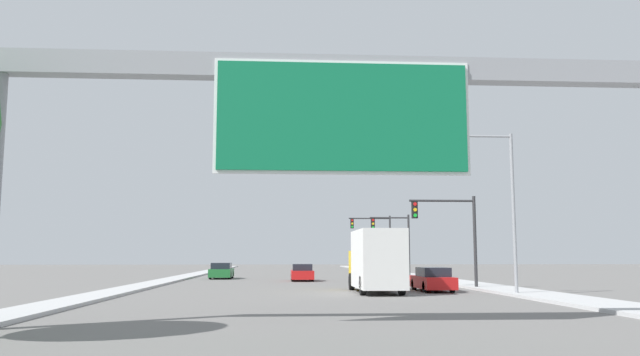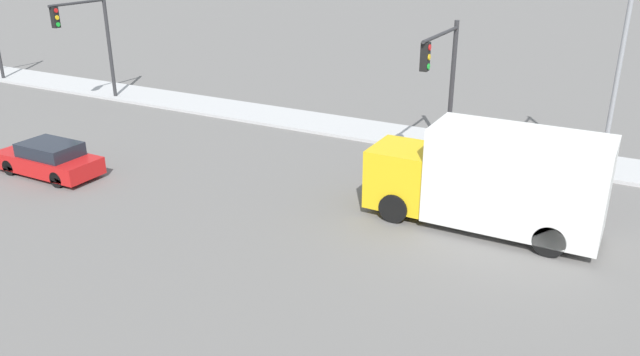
{
  "view_description": "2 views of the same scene",
  "coord_description": "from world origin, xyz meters",
  "px_view_note": "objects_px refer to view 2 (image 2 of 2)",
  "views": [
    {
      "loc": [
        -1.8,
        -0.06,
        2.02
      ],
      "look_at": [
        0.0,
        28.2,
        5.57
      ],
      "focal_mm": 35.0,
      "sensor_mm": 36.0,
      "label": 1
    },
    {
      "loc": [
        -15.46,
        30.56,
        9.18
      ],
      "look_at": [
        0.99,
        39.42,
        1.73
      ],
      "focal_mm": 35.0,
      "sensor_mm": 36.0,
      "label": 2
    }
  ],
  "objects_px": {
    "car_mid_left": "(49,159)",
    "truck_box_primary": "(493,180)",
    "traffic_light_mid_block": "(91,33)",
    "street_lamp_right": "(621,51)",
    "traffic_light_near_intersection": "(443,71)",
    "car_near_left": "(476,169)"
  },
  "relations": [
    {
      "from": "car_mid_left",
      "to": "traffic_light_mid_block",
      "type": "bearing_deg",
      "value": 36.97
    },
    {
      "from": "car_near_left",
      "to": "traffic_light_near_intersection",
      "type": "relative_size",
      "value": 0.82
    },
    {
      "from": "traffic_light_near_intersection",
      "to": "traffic_light_mid_block",
      "type": "xyz_separation_m",
      "value": [
        0.16,
        20.0,
        0.07
      ]
    },
    {
      "from": "traffic_light_near_intersection",
      "to": "traffic_light_mid_block",
      "type": "height_order",
      "value": "traffic_light_mid_block"
    },
    {
      "from": "car_near_left",
      "to": "street_lamp_right",
      "type": "bearing_deg",
      "value": -54.68
    },
    {
      "from": "car_near_left",
      "to": "truck_box_primary",
      "type": "height_order",
      "value": "truck_box_primary"
    },
    {
      "from": "traffic_light_mid_block",
      "to": "street_lamp_right",
      "type": "height_order",
      "value": "street_lamp_right"
    },
    {
      "from": "street_lamp_right",
      "to": "traffic_light_mid_block",
      "type": "bearing_deg",
      "value": 91.98
    },
    {
      "from": "car_mid_left",
      "to": "truck_box_primary",
      "type": "bearing_deg",
      "value": -78.18
    },
    {
      "from": "traffic_light_mid_block",
      "to": "car_mid_left",
      "type": "bearing_deg",
      "value": -143.03
    },
    {
      "from": "truck_box_primary",
      "to": "car_near_left",
      "type": "bearing_deg",
      "value": 21.79
    },
    {
      "from": "traffic_light_near_intersection",
      "to": "traffic_light_mid_block",
      "type": "distance_m",
      "value": 20.0
    },
    {
      "from": "street_lamp_right",
      "to": "car_near_left",
      "type": "bearing_deg",
      "value": 125.32
    },
    {
      "from": "car_near_left",
      "to": "street_lamp_right",
      "type": "xyz_separation_m",
      "value": [
        2.96,
        -4.17,
        4.4
      ]
    },
    {
      "from": "car_mid_left",
      "to": "street_lamp_right",
      "type": "relative_size",
      "value": 0.53
    },
    {
      "from": "traffic_light_near_intersection",
      "to": "truck_box_primary",
      "type": "bearing_deg",
      "value": -146.74
    },
    {
      "from": "car_mid_left",
      "to": "traffic_light_mid_block",
      "type": "xyz_separation_m",
      "value": [
        9.05,
        6.81,
        3.29
      ]
    },
    {
      "from": "traffic_light_mid_block",
      "to": "street_lamp_right",
      "type": "bearing_deg",
      "value": -88.02
    },
    {
      "from": "traffic_light_mid_block",
      "to": "traffic_light_near_intersection",
      "type": "bearing_deg",
      "value": -90.47
    },
    {
      "from": "car_mid_left",
      "to": "street_lamp_right",
      "type": "distance_m",
      "value": 22.33
    },
    {
      "from": "car_near_left",
      "to": "traffic_light_mid_block",
      "type": "relative_size",
      "value": 0.8
    },
    {
      "from": "car_near_left",
      "to": "truck_box_primary",
      "type": "relative_size",
      "value": 0.62
    }
  ]
}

